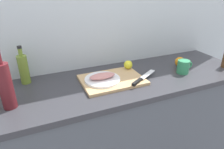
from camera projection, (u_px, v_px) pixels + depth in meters
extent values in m
cube|color=silver|center=(103.00, 22.00, 1.55)|extent=(3.20, 0.05, 2.50)
cube|color=#4C5159|center=(119.00, 131.00, 1.62)|extent=(2.00, 0.58, 0.86)
cube|color=#333338|center=(120.00, 82.00, 1.43)|extent=(2.00, 0.60, 0.04)
cube|color=tan|center=(112.00, 80.00, 1.40)|extent=(0.43, 0.31, 0.02)
cylinder|color=white|center=(103.00, 79.00, 1.36)|extent=(0.24, 0.24, 0.01)
ellipsoid|color=tan|center=(102.00, 76.00, 1.35)|extent=(0.18, 0.08, 0.04)
cube|color=silver|center=(147.00, 74.00, 1.44)|extent=(0.17, 0.12, 0.00)
cube|color=black|center=(137.00, 82.00, 1.33)|extent=(0.11, 0.07, 0.02)
sphere|color=yellow|center=(128.00, 65.00, 1.54)|extent=(0.07, 0.07, 0.07)
cylinder|color=olive|center=(24.00, 70.00, 1.34)|extent=(0.06, 0.06, 0.20)
cylinder|color=olive|center=(20.00, 52.00, 1.29)|extent=(0.03, 0.03, 0.05)
cylinder|color=black|center=(19.00, 47.00, 1.27)|extent=(0.03, 0.03, 0.02)
cylinder|color=#59191E|center=(6.00, 87.00, 1.06)|extent=(0.07, 0.07, 0.26)
cylinder|color=#338C59|center=(183.00, 67.00, 1.51)|extent=(0.09, 0.09, 0.10)
torus|color=#338C59|center=(189.00, 65.00, 1.53)|extent=(0.06, 0.01, 0.06)
sphere|color=orange|center=(180.00, 62.00, 1.63)|extent=(0.08, 0.08, 0.08)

